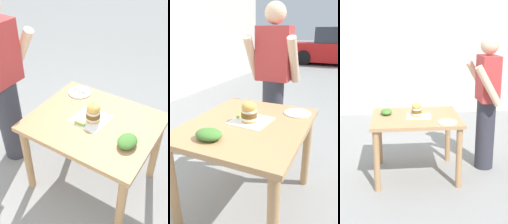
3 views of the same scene
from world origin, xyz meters
TOP-DOWN VIEW (x-y plane):
  - ground_plane at (0.00, 0.00)m, footprint 80.00×80.00m
  - patio_table at (0.00, 0.00)m, footprint 0.86×1.04m
  - serving_paper at (0.01, 0.04)m, footprint 0.31×0.31m
  - sandwich at (0.00, 0.01)m, footprint 0.12×0.12m
  - pickle_spear at (-0.11, 0.07)m, footprint 0.03×0.09m
  - side_plate_with_forks at (0.29, 0.33)m, footprint 0.22×0.22m
  - side_salad at (-0.11, -0.35)m, footprint 0.18×0.14m
  - diner_across_table at (-0.13, 0.90)m, footprint 0.55×0.35m
  - parked_car_near_curb at (-7.75, 9.41)m, footprint 4.37×2.20m

SIDE VIEW (x-z plane):
  - ground_plane at x=0.00m, z-range 0.00..0.00m
  - patio_table at x=0.00m, z-range 0.25..1.01m
  - parked_car_near_curb at x=-7.75m, z-range -0.08..1.52m
  - serving_paper at x=0.01m, z-range 0.76..0.76m
  - side_plate_with_forks at x=0.29m, z-range 0.76..0.78m
  - pickle_spear at x=-0.11m, z-range 0.76..0.79m
  - side_salad at x=-0.11m, z-range 0.76..0.83m
  - sandwich at x=0.00m, z-range 0.74..0.94m
  - diner_across_table at x=-0.13m, z-range 0.04..1.73m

